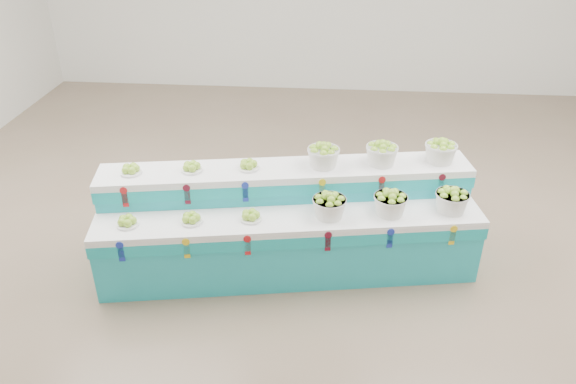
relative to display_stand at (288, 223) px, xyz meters
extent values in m
plane|color=#76604B|center=(0.10, 0.48, -0.51)|extent=(10.00, 10.00, 0.00)
cylinder|color=white|center=(-1.45, -0.48, 0.26)|extent=(0.24, 0.24, 0.10)
cylinder|color=white|center=(-0.88, -0.38, 0.26)|extent=(0.24, 0.24, 0.10)
cylinder|color=white|center=(-0.33, -0.29, 0.26)|extent=(0.24, 0.24, 0.10)
cylinder|color=white|center=(-1.53, -0.03, 0.56)|extent=(0.24, 0.24, 0.10)
cylinder|color=white|center=(-0.95, 0.07, 0.56)|extent=(0.24, 0.24, 0.10)
cylinder|color=white|center=(-0.41, 0.16, 0.56)|extent=(0.24, 0.24, 0.10)
camera|label=1|loc=(0.40, -4.64, 3.05)|focal=34.59mm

